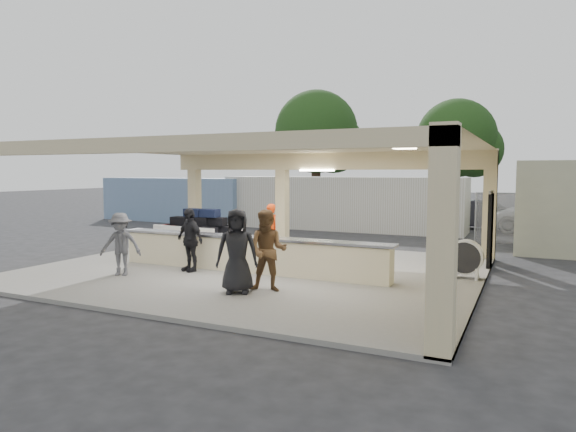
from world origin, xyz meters
The scene contains 16 objects.
ground centered at (0.00, 0.00, 0.00)m, with size 120.00×120.00×0.00m, color #242426.
pavilion centered at (0.21, 0.66, 1.35)m, with size 12.01×10.00×3.55m.
baggage_counter centered at (0.00, -0.50, 0.59)m, with size 8.20×0.58×0.98m.
luggage_cart centered at (-3.07, 1.53, 0.90)m, with size 2.70×1.82×1.50m.
drum_fan centered at (5.50, 1.13, 0.63)m, with size 0.91×0.50×1.00m.
baggage_handler centered at (-0.52, 1.84, 0.96)m, with size 0.63×0.34×1.72m, color red.
passenger_a centered at (1.58, -2.31, 1.04)m, with size 0.91×0.40×1.88m, color brown.
passenger_b centered at (-1.46, -1.13, 0.97)m, with size 1.02×0.37×1.74m, color black.
passenger_c centered at (-2.77, -2.39, 0.93)m, with size 1.07×0.38×1.66m, color #4F4F54.
passenger_d centered at (1.03, -2.76, 1.06)m, with size 0.93×0.38×1.91m, color black.
car_white_a centered at (7.92, 13.45, 0.69)m, with size 2.30×4.85×1.38m, color white.
car_dark centered at (4.93, 14.01, 0.71)m, with size 1.51×4.28×1.43m, color black.
container_white centered at (-1.46, 11.23, 1.28)m, with size 11.85×2.37×2.57m, color silver.
container_blue centered at (-11.33, 11.13, 1.23)m, with size 9.45×2.27×2.46m, color #6983A8.
tree_left centered at (-7.68, 24.16, 5.59)m, with size 6.60×6.30×9.00m.
tree_mid centered at (2.32, 26.16, 4.96)m, with size 6.00×5.60×8.00m.
Camera 1 is at (6.96, -12.59, 2.85)m, focal length 32.00 mm.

